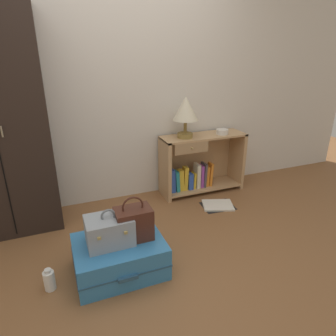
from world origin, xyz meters
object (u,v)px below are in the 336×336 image
table_lamp (186,110)px  bowl (222,132)px  handbag (134,223)px  train_case (109,230)px  open_book_on_floor (218,205)px  bottle (49,280)px  suitcase_large (120,256)px  bookshelf (199,165)px

table_lamp → bowl: size_ratio=3.25×
table_lamp → handbag: (-0.88, -1.02, -0.60)m
handbag → table_lamp: bearing=49.0°
train_case → open_book_on_floor: bearing=25.1°
train_case → bottle: bearing=-178.0°
bowl → suitcase_large: size_ratio=0.21×
bottle → bowl: bearing=27.0°
table_lamp → suitcase_large: table_lamp is taller
train_case → bottle: train_case is taller
train_case → suitcase_large: bearing=-10.6°
table_lamp → bottle: 2.04m
train_case → handbag: (0.18, -0.01, 0.02)m
suitcase_large → bottle: bearing=-179.4°
suitcase_large → train_case: size_ratio=2.00×
bowl → handbag: bearing=-143.5°
bottle → handbag: bearing=0.9°
bookshelf → handbag: (-1.08, -1.04, 0.06)m
table_lamp → handbag: size_ratio=1.30×
bookshelf → handbag: bearing=-136.0°
bowl → bottle: bowl is taller
bowl → train_case: (-1.52, -0.99, -0.35)m
table_lamp → bottle: (-1.51, -1.03, -0.91)m
bookshelf → bowl: bearing=-11.6°
bowl → bookshelf: bearing=168.4°
bowl → table_lamp: bearing=176.6°
table_lamp → suitcase_large: size_ratio=0.68×
bookshelf → bowl: (0.26, -0.05, 0.39)m
table_lamp → open_book_on_floor: table_lamp is taller
table_lamp → bowl: (0.45, -0.03, -0.27)m
bookshelf → table_lamp: table_lamp is taller
suitcase_large → open_book_on_floor: (1.22, 0.61, -0.12)m
table_lamp → bowl: 0.53m
bottle → open_book_on_floor: (1.73, 0.62, -0.07)m
train_case → handbag: bearing=-1.8°
bottle → open_book_on_floor: 1.84m
bookshelf → suitcase_large: bookshelf is taller
bowl → train_case: size_ratio=0.42×
handbag → bottle: bearing=-179.1°
table_lamp → bottle: table_lamp is taller
suitcase_large → train_case: (-0.06, 0.01, 0.24)m
suitcase_large → bottle: 0.51m
open_book_on_floor → bowl: bearing=58.5°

